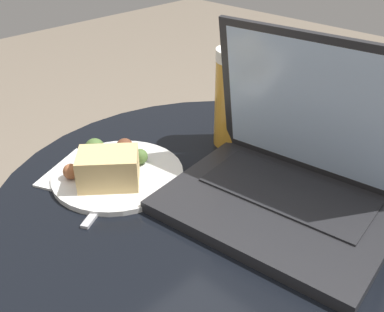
{
  "coord_description": "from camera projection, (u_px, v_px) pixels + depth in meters",
  "views": [
    {
      "loc": [
        0.36,
        -0.45,
        0.96
      ],
      "look_at": [
        -0.05,
        -0.04,
        0.62
      ],
      "focal_mm": 42.0,
      "sensor_mm": 36.0,
      "label": 1
    }
  ],
  "objects": [
    {
      "name": "napkin",
      "position": [
        102.0,
        177.0,
        0.75
      ],
      "size": [
        0.22,
        0.19,
        0.0
      ],
      "color": "white",
      "rests_on": "table"
    },
    {
      "name": "beer_glass",
      "position": [
        234.0,
        98.0,
        0.81
      ],
      "size": [
        0.07,
        0.07,
        0.18
      ],
      "color": "gold",
      "rests_on": "table"
    },
    {
      "name": "fork",
      "position": [
        116.0,
        187.0,
        0.73
      ],
      "size": [
        0.1,
        0.17,
        0.0
      ],
      "color": "#B2B2B7",
      "rests_on": "table"
    },
    {
      "name": "snack_plate",
      "position": [
        113.0,
        169.0,
        0.74
      ],
      "size": [
        0.22,
        0.22,
        0.06
      ],
      "color": "silver",
      "rests_on": "table"
    },
    {
      "name": "table",
      "position": [
        226.0,
        266.0,
        0.78
      ],
      "size": [
        0.75,
        0.75,
        0.55
      ],
      "color": "black",
      "rests_on": "ground_plane"
    },
    {
      "name": "laptop",
      "position": [
        289.0,
        174.0,
        0.67
      ],
      "size": [
        0.35,
        0.28,
        0.25
      ],
      "color": "#232326",
      "rests_on": "table"
    }
  ]
}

